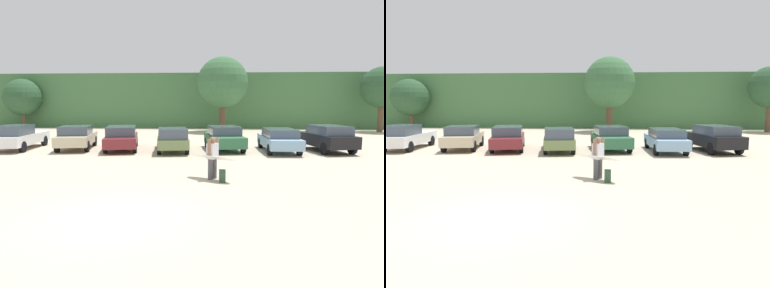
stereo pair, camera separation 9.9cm
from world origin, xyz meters
The scene contains 15 objects.
ground_plane centered at (0.00, 0.00, 0.00)m, with size 120.00×120.00×0.00m, color beige.
hillside_ridge centered at (0.00, 35.31, 3.01)m, with size 108.00×12.00×6.01m, color #427042.
tree_far_left centered at (-18.38, 28.03, 3.37)m, with size 3.97×3.97×5.37m.
tree_far_right centered at (3.25, 25.49, 4.73)m, with size 4.90×4.90×7.22m.
tree_ridge_back centered at (18.49, 26.21, 4.26)m, with size 3.94×3.94×6.26m.
parked_car_white centered at (-9.47, 12.04, 0.79)m, with size 2.15×4.91×1.55m.
parked_car_champagne centered at (-5.99, 12.41, 0.76)m, with size 2.68×4.60×1.46m.
parked_car_maroon centered at (-3.13, 12.41, 0.77)m, with size 2.78×4.93×1.45m.
parked_car_olive_green centered at (0.11, 11.82, 0.76)m, with size 2.43×4.74×1.45m.
parked_car_forest_green centered at (3.19, 12.67, 0.77)m, with size 2.59×4.41×1.47m.
parked_car_sky_blue centered at (6.43, 12.19, 0.75)m, with size 2.04×4.63×1.37m.
parked_car_black centered at (9.29, 12.53, 0.84)m, with size 2.74×4.44×1.57m.
person_adult centered at (2.58, 4.67, 0.93)m, with size 0.52×0.66×1.64m.
surfboard_white centered at (2.60, 4.60, 0.85)m, with size 1.97×1.59×0.28m.
backpack_dropped centered at (2.96, 4.18, 0.22)m, with size 0.24×0.34×0.45m.
Camera 2 is at (2.84, -8.50, 3.01)m, focal length 32.42 mm.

